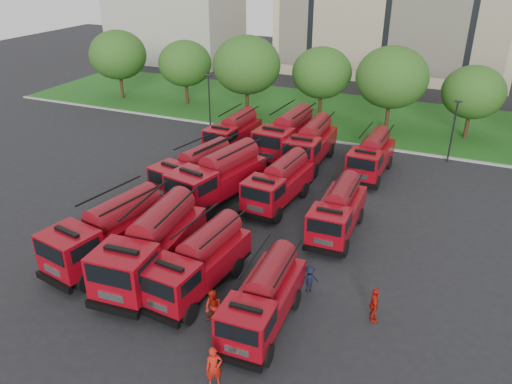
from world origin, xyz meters
TOP-DOWN VIEW (x-y plane):
  - ground at (0.00, 0.00)m, footprint 140.00×140.00m
  - lawn at (0.00, 26.00)m, footprint 70.00×16.00m
  - curb at (0.00, 17.90)m, footprint 70.00×0.30m
  - side_building at (-30.00, 44.00)m, footprint 18.00×12.00m
  - tree_0 at (-24.00, 22.00)m, footprint 6.30×6.30m
  - tree_1 at (-16.00, 23.00)m, footprint 5.71×5.71m
  - tree_2 at (-8.00, 21.50)m, footprint 6.72×6.72m
  - tree_3 at (-1.00, 24.00)m, footprint 5.88×5.88m
  - tree_4 at (6.00, 22.50)m, footprint 6.55×6.55m
  - tree_5 at (13.00, 23.50)m, footprint 5.46×5.46m
  - lamp_post_0 at (-10.00, 17.20)m, footprint 0.60×0.25m
  - lamp_post_1 at (12.00, 17.20)m, footprint 0.60×0.25m
  - fire_truck_0 at (-4.26, -5.25)m, footprint 3.94×7.93m
  - fire_truck_1 at (-1.18, -5.57)m, footprint 3.43×8.20m
  - fire_truck_2 at (1.63, -5.63)m, footprint 3.02×7.09m
  - fire_truck_3 at (5.69, -6.88)m, footprint 2.56×6.52m
  - fire_truck_4 at (-4.28, 4.31)m, footprint 3.84×7.35m
  - fire_truck_5 at (-1.99, 3.50)m, footprint 4.34×8.31m
  - fire_truck_6 at (1.96, 4.75)m, footprint 3.01×7.04m
  - fire_truck_7 at (6.61, 2.59)m, footprint 2.53×6.65m
  - fire_truck_8 at (-5.27, 12.68)m, footprint 2.74×6.88m
  - fire_truck_9 at (-0.62, 13.25)m, footprint 3.36×8.16m
  - fire_truck_10 at (1.71, 12.43)m, footprint 2.79×7.43m
  - fire_truck_11 at (6.66, 12.15)m, footprint 2.68×6.83m
  - firefighter_1 at (3.56, -7.81)m, footprint 0.99×0.70m
  - firefighter_2 at (10.33, -4.66)m, footprint 0.91×1.21m
  - firefighter_3 at (6.88, -3.71)m, footprint 1.08×0.95m
  - firefighter_4 at (-3.48, -0.32)m, footprint 1.03×1.07m
  - firefighter_5 at (6.50, 4.63)m, footprint 1.62×0.80m

SIDE VIEW (x-z plane):
  - ground at x=0.00m, z-range 0.00..0.00m
  - firefighter_1 at x=3.56m, z-range -0.92..0.92m
  - firefighter_2 at x=10.33m, z-range -0.92..0.92m
  - firefighter_3 at x=6.88m, z-range -0.75..0.75m
  - firefighter_4 at x=-3.48m, z-range -0.92..0.92m
  - firefighter_5 at x=6.50m, z-range -0.85..0.85m
  - lawn at x=0.00m, z-range 0.00..0.12m
  - curb at x=0.00m, z-range 0.00..0.14m
  - fire_truck_3 at x=5.69m, z-range 0.01..2.94m
  - fire_truck_7 at x=6.61m, z-range 0.01..3.01m
  - fire_truck_11 at x=6.66m, z-range 0.01..3.08m
  - fire_truck_8 at x=-5.27m, z-range 0.01..3.09m
  - fire_truck_6 at x=1.96m, z-range 0.01..3.13m
  - fire_truck_2 at x=1.63m, z-range 0.01..3.15m
  - fire_truck_4 at x=-4.28m, z-range 0.01..3.20m
  - fire_truck_10 at x=1.71m, z-range 0.01..3.38m
  - fire_truck_0 at x=-4.26m, z-range 0.01..3.46m
  - fire_truck_5 at x=-1.99m, z-range 0.01..3.62m
  - fire_truck_9 at x=-0.62m, z-range 0.01..3.65m
  - fire_truck_1 at x=-1.18m, z-range 0.01..3.66m
  - lamp_post_0 at x=-10.00m, z-range 0.34..5.45m
  - lamp_post_1 at x=12.00m, z-range 0.34..5.45m
  - tree_5 at x=13.00m, z-range 1.01..7.69m
  - tree_1 at x=-16.00m, z-range 1.06..8.04m
  - tree_3 at x=-1.00m, z-range 1.09..8.28m
  - side_building at x=-30.00m, z-range 0.00..10.00m
  - tree_0 at x=-24.00m, z-range 1.17..8.87m
  - tree_4 at x=6.00m, z-range 1.21..9.23m
  - tree_2 at x=-8.00m, z-range 1.25..9.46m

